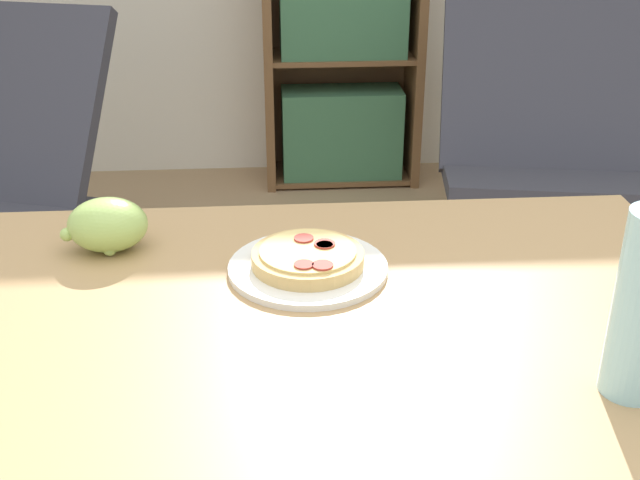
% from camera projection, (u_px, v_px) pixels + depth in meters
% --- Properties ---
extents(dining_table, '(1.07, 0.71, 0.76)m').
position_uv_depth(dining_table, '(336.00, 387.00, 1.11)').
color(dining_table, tan).
rests_on(dining_table, ground_plane).
extents(pizza_on_plate, '(0.23, 0.23, 0.04)m').
position_uv_depth(pizza_on_plate, '(308.00, 262.00, 1.15)').
color(pizza_on_plate, white).
rests_on(pizza_on_plate, dining_table).
extents(grape_bunch, '(0.13, 0.10, 0.08)m').
position_uv_depth(grape_bunch, '(107.00, 225.00, 1.20)').
color(grape_bunch, '#A8CC66').
rests_on(grape_bunch, dining_table).
extents(lounge_chair_far, '(0.79, 0.87, 0.88)m').
position_uv_depth(lounge_chair_far, '(542.00, 189.00, 2.66)').
color(lounge_chair_far, black).
rests_on(lounge_chair_far, ground_plane).
extents(bookshelf, '(0.64, 0.30, 1.58)m').
position_uv_depth(bookshelf, '(343.00, 2.00, 3.19)').
color(bookshelf, brown).
rests_on(bookshelf, ground_plane).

